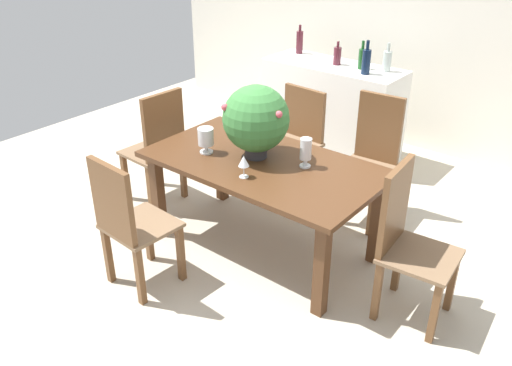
{
  "coord_description": "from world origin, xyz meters",
  "views": [
    {
      "loc": [
        2.15,
        -2.73,
        2.42
      ],
      "look_at": [
        -0.08,
        0.04,
        0.53
      ],
      "focal_mm": 37.99,
      "sensor_mm": 36.0,
      "label": 1
    }
  ],
  "objects_px": {
    "crystal_vase_left": "(306,150)",
    "wine_bottle_amber": "(387,61)",
    "dining_table": "(264,174)",
    "chair_near_left": "(128,220)",
    "chair_far_right": "(372,154)",
    "chair_foot_end": "(406,237)",
    "chair_head_end": "(158,144)",
    "wine_glass": "(244,162)",
    "kitchen_counter": "(331,110)",
    "wine_bottle_tall": "(366,61)",
    "flower_centerpiece": "(256,119)",
    "wine_bottle_clear": "(300,42)",
    "crystal_vase_center_near": "(206,138)",
    "wine_bottle_dark": "(362,58)",
    "chair_far_left": "(295,135)",
    "wine_bottle_green": "(337,56)"
  },
  "relations": [
    {
      "from": "wine_glass",
      "to": "kitchen_counter",
      "type": "relative_size",
      "value": 0.11
    },
    {
      "from": "crystal_vase_left",
      "to": "wine_bottle_amber",
      "type": "bearing_deg",
      "value": 99.95
    },
    {
      "from": "wine_bottle_green",
      "to": "wine_bottle_amber",
      "type": "bearing_deg",
      "value": 10.9
    },
    {
      "from": "wine_bottle_amber",
      "to": "chair_foot_end",
      "type": "bearing_deg",
      "value": -59.02
    },
    {
      "from": "kitchen_counter",
      "to": "wine_bottle_amber",
      "type": "height_order",
      "value": "wine_bottle_amber"
    },
    {
      "from": "chair_head_end",
      "to": "kitchen_counter",
      "type": "height_order",
      "value": "chair_head_end"
    },
    {
      "from": "chair_far_left",
      "to": "wine_bottle_dark",
      "type": "relative_size",
      "value": 3.47
    },
    {
      "from": "chair_head_end",
      "to": "crystal_vase_center_near",
      "type": "bearing_deg",
      "value": 81.49
    },
    {
      "from": "chair_foot_end",
      "to": "crystal_vase_center_near",
      "type": "bearing_deg",
      "value": 90.25
    },
    {
      "from": "chair_far_left",
      "to": "crystal_vase_left",
      "type": "xyz_separation_m",
      "value": [
        0.66,
        -0.83,
        0.33
      ]
    },
    {
      "from": "chair_far_left",
      "to": "wine_bottle_tall",
      "type": "xyz_separation_m",
      "value": [
        0.22,
        0.78,
        0.54
      ]
    },
    {
      "from": "wine_bottle_green",
      "to": "wine_bottle_dark",
      "type": "relative_size",
      "value": 0.85
    },
    {
      "from": "dining_table",
      "to": "wine_bottle_green",
      "type": "height_order",
      "value": "wine_bottle_green"
    },
    {
      "from": "crystal_vase_left",
      "to": "wine_bottle_amber",
      "type": "xyz_separation_m",
      "value": [
        -0.32,
        1.82,
        0.19
      ]
    },
    {
      "from": "kitchen_counter",
      "to": "wine_glass",
      "type": "bearing_deg",
      "value": -74.36
    },
    {
      "from": "chair_far_left",
      "to": "wine_bottle_amber",
      "type": "distance_m",
      "value": 1.16
    },
    {
      "from": "wine_bottle_green",
      "to": "wine_bottle_dark",
      "type": "height_order",
      "value": "wine_bottle_dark"
    },
    {
      "from": "chair_far_right",
      "to": "wine_bottle_green",
      "type": "xyz_separation_m",
      "value": [
        -0.9,
        0.89,
        0.47
      ]
    },
    {
      "from": "dining_table",
      "to": "chair_near_left",
      "type": "relative_size",
      "value": 1.75
    },
    {
      "from": "chair_far_right",
      "to": "chair_foot_end",
      "type": "relative_size",
      "value": 1.01
    },
    {
      "from": "flower_centerpiece",
      "to": "wine_bottle_tall",
      "type": "distance_m",
      "value": 1.7
    },
    {
      "from": "chair_foot_end",
      "to": "wine_bottle_green",
      "type": "xyz_separation_m",
      "value": [
        -1.65,
        1.85,
        0.47
      ]
    },
    {
      "from": "wine_glass",
      "to": "kitchen_counter",
      "type": "height_order",
      "value": "kitchen_counter"
    },
    {
      "from": "chair_far_right",
      "to": "crystal_vase_left",
      "type": "distance_m",
      "value": 0.89
    },
    {
      "from": "kitchen_counter",
      "to": "wine_bottle_green",
      "type": "height_order",
      "value": "wine_bottle_green"
    },
    {
      "from": "chair_near_left",
      "to": "chair_foot_end",
      "type": "relative_size",
      "value": 0.96
    },
    {
      "from": "crystal_vase_left",
      "to": "wine_bottle_clear",
      "type": "bearing_deg",
      "value": 125.98
    },
    {
      "from": "chair_head_end",
      "to": "wine_glass",
      "type": "height_order",
      "value": "chair_head_end"
    },
    {
      "from": "flower_centerpiece",
      "to": "wine_bottle_amber",
      "type": "xyz_separation_m",
      "value": [
        0.05,
        1.9,
        0.02
      ]
    },
    {
      "from": "kitchen_counter",
      "to": "wine_bottle_clear",
      "type": "distance_m",
      "value": 0.8
    },
    {
      "from": "dining_table",
      "to": "wine_bottle_clear",
      "type": "relative_size",
      "value": 5.81
    },
    {
      "from": "wine_bottle_green",
      "to": "wine_bottle_amber",
      "type": "relative_size",
      "value": 0.85
    },
    {
      "from": "wine_bottle_amber",
      "to": "wine_bottle_dark",
      "type": "relative_size",
      "value": 1.0
    },
    {
      "from": "wine_bottle_tall",
      "to": "wine_bottle_green",
      "type": "xyz_separation_m",
      "value": [
        -0.37,
        0.11,
        -0.03
      ]
    },
    {
      "from": "chair_head_end",
      "to": "chair_foot_end",
      "type": "bearing_deg",
      "value": 92.74
    },
    {
      "from": "chair_far_left",
      "to": "flower_centerpiece",
      "type": "bearing_deg",
      "value": -68.82
    },
    {
      "from": "flower_centerpiece",
      "to": "kitchen_counter",
      "type": "relative_size",
      "value": 0.38
    },
    {
      "from": "chair_far_right",
      "to": "wine_bottle_dark",
      "type": "bearing_deg",
      "value": 121.04
    },
    {
      "from": "chair_far_left",
      "to": "chair_foot_end",
      "type": "xyz_separation_m",
      "value": [
        1.5,
        -0.96,
        0.04
      ]
    },
    {
      "from": "wine_bottle_dark",
      "to": "chair_far_left",
      "type": "bearing_deg",
      "value": -96.89
    },
    {
      "from": "dining_table",
      "to": "kitchen_counter",
      "type": "height_order",
      "value": "kitchen_counter"
    },
    {
      "from": "chair_far_right",
      "to": "wine_bottle_dark",
      "type": "height_order",
      "value": "wine_bottle_dark"
    },
    {
      "from": "flower_centerpiece",
      "to": "wine_bottle_amber",
      "type": "height_order",
      "value": "flower_centerpiece"
    },
    {
      "from": "wine_bottle_tall",
      "to": "wine_bottle_amber",
      "type": "relative_size",
      "value": 1.17
    },
    {
      "from": "dining_table",
      "to": "wine_bottle_tall",
      "type": "xyz_separation_m",
      "value": [
        -0.15,
        1.73,
        0.43
      ]
    },
    {
      "from": "chair_foot_end",
      "to": "wine_bottle_tall",
      "type": "relative_size",
      "value": 3.27
    },
    {
      "from": "dining_table",
      "to": "wine_bottle_amber",
      "type": "height_order",
      "value": "wine_bottle_amber"
    },
    {
      "from": "wine_bottle_dark",
      "to": "crystal_vase_left",
      "type": "bearing_deg",
      "value": -72.61
    },
    {
      "from": "crystal_vase_center_near",
      "to": "wine_glass",
      "type": "bearing_deg",
      "value": -15.38
    },
    {
      "from": "crystal_vase_center_near",
      "to": "wine_bottle_tall",
      "type": "distance_m",
      "value": 1.91
    }
  ]
}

